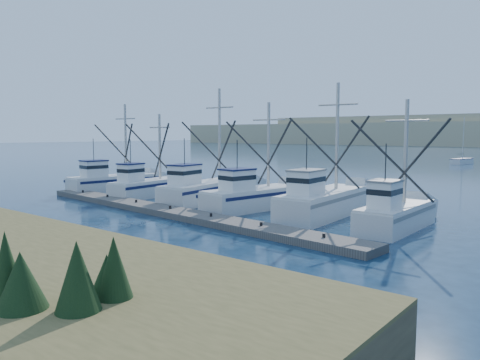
# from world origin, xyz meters

# --- Properties ---
(ground) EXTENTS (500.00, 500.00, 0.00)m
(ground) POSITION_xyz_m (0.00, 0.00, 0.00)
(ground) COLOR #0C2135
(ground) RESTS_ON ground
(floating_dock) EXTENTS (29.68, 4.92, 0.40)m
(floating_dock) POSITION_xyz_m (-7.29, 5.40, 0.20)
(floating_dock) COLOR #645F59
(floating_dock) RESTS_ON ground
(trawler_fleet) EXTENTS (29.49, 9.40, 8.81)m
(trawler_fleet) POSITION_xyz_m (-7.27, 10.57, 0.93)
(trawler_fleet) COLOR silver
(trawler_fleet) RESTS_ON ground
(sailboat_far) EXTENTS (2.60, 5.71, 8.10)m
(sailboat_far) POSITION_xyz_m (-5.64, 71.54, 0.50)
(sailboat_far) COLOR silver
(sailboat_far) RESTS_ON ground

